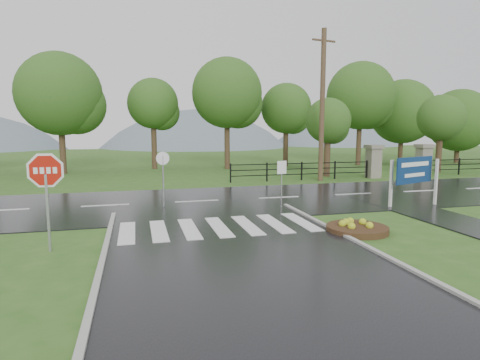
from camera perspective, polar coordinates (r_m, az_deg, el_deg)
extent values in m
plane|color=#30591D|center=(9.10, 3.50, -14.46)|extent=(120.00, 120.00, 0.00)
cube|color=black|center=(18.53, -6.15, -3.15)|extent=(90.00, 8.00, 0.04)
cube|color=black|center=(16.74, 27.73, -5.12)|extent=(2.20, 11.00, 0.04)
cube|color=silver|center=(13.45, -15.77, -7.20)|extent=(0.50, 2.80, 0.02)
cube|color=silver|center=(13.46, -11.48, -7.05)|extent=(0.50, 2.80, 0.02)
cube|color=silver|center=(13.54, -7.22, -6.87)|extent=(0.50, 2.80, 0.02)
cube|color=silver|center=(13.70, -3.04, -6.65)|extent=(0.50, 2.80, 0.02)
cube|color=silver|center=(13.93, 1.02, -6.41)|extent=(0.50, 2.80, 0.02)
cube|color=silver|center=(14.22, 4.93, -6.14)|extent=(0.50, 2.80, 0.02)
cube|color=silver|center=(14.58, 8.65, -5.86)|extent=(0.50, 2.80, 0.02)
cube|color=gray|center=(28.76, 18.44, 2.29)|extent=(0.80, 0.80, 2.00)
cube|color=#6B6659|center=(28.69, 18.53, 4.52)|extent=(1.00, 1.00, 0.24)
cube|color=gray|center=(31.12, 24.63, 2.36)|extent=(0.80, 0.80, 2.00)
cube|color=#6B6659|center=(31.06, 24.75, 4.42)|extent=(1.00, 1.00, 0.24)
cube|color=black|center=(26.34, 8.75, 0.84)|extent=(9.50, 0.05, 0.05)
cube|color=black|center=(26.31, 8.77, 1.59)|extent=(9.50, 0.05, 0.05)
cube|color=black|center=(26.27, 8.78, 2.35)|extent=(9.50, 0.05, 0.05)
cube|color=black|center=(24.83, -1.36, 0.99)|extent=(0.08, 0.08, 1.20)
cube|color=black|center=(28.53, 17.56, 1.48)|extent=(0.08, 0.08, 1.20)
cube|color=black|center=(31.47, 25.30, 1.64)|extent=(0.08, 0.08, 1.20)
sphere|color=slate|center=(76.63, -6.12, -8.24)|extent=(48.00, 48.00, 48.00)
sphere|color=slate|center=(84.22, 13.08, -3.94)|extent=(36.00, 36.00, 36.00)
cube|color=#939399|center=(12.16, -25.64, -4.30)|extent=(0.06, 0.06, 2.15)
cylinder|color=white|center=(12.00, -25.94, 1.24)|extent=(1.29, 0.02, 1.29)
cylinder|color=#AE160C|center=(11.99, -25.95, 1.23)|extent=(1.12, 0.03, 1.12)
cube|color=silver|center=(18.14, 20.68, -0.54)|extent=(0.13, 0.13, 2.05)
cube|color=silver|center=(19.52, 26.11, -0.28)|extent=(0.13, 0.13, 2.05)
cube|color=navy|center=(18.74, 23.58, 1.30)|extent=(2.34, 0.87, 1.13)
cube|color=white|center=(18.69, 23.69, 2.07)|extent=(1.84, 0.65, 0.18)
cube|color=white|center=(18.74, 23.62, 0.67)|extent=(1.36, 0.48, 0.15)
cylinder|color=#332111|center=(13.76, 16.31, -6.71)|extent=(2.00, 2.00, 0.20)
cube|color=#939399|center=(16.97, 5.91, -0.88)|extent=(0.04, 0.04, 1.89)
cube|color=white|center=(16.86, 5.97, 1.80)|extent=(0.44, 0.12, 0.55)
cylinder|color=#939399|center=(17.31, -10.86, -0.25)|extent=(0.07, 0.07, 2.23)
cylinder|color=white|center=(17.19, -10.93, 3.05)|extent=(0.56, 0.08, 0.56)
cylinder|color=#473523|center=(26.21, 11.61, 10.24)|extent=(0.32, 0.32, 9.48)
cube|color=brown|center=(26.72, 11.85, 18.85)|extent=(1.68, 0.40, 0.11)
cylinder|color=#3D2B1C|center=(28.67, 12.29, 3.73)|extent=(0.45, 0.45, 3.24)
sphere|color=#29541A|center=(28.61, 12.42, 8.26)|extent=(3.12, 3.12, 3.12)
cylinder|color=#3D2B1C|center=(33.86, 26.44, 3.85)|extent=(0.44, 0.44, 3.45)
sphere|color=#29541A|center=(33.82, 26.68, 7.94)|extent=(3.41, 3.41, 3.41)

